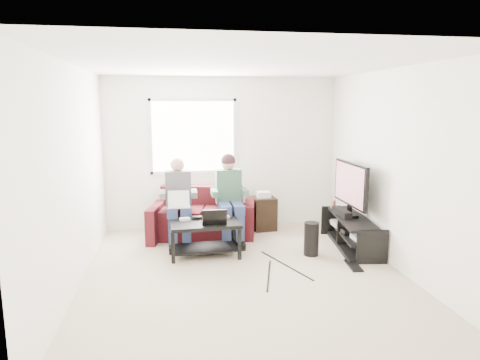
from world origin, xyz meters
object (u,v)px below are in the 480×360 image
sofa (203,218)px  tv_stand (351,234)px  end_table (264,213)px  subwoofer (311,239)px  tv (350,186)px  coffee_table (205,231)px

sofa → tv_stand: bearing=-23.4°
sofa → end_table: sofa is taller
tv_stand → subwoofer: bearing=-162.0°
end_table → tv_stand: bearing=-46.0°
end_table → tv: bearing=-43.5°
subwoofer → end_table: size_ratio=0.72×
sofa → tv_stand: 2.35m
coffee_table → end_table: size_ratio=1.51×
coffee_table → end_table: (1.10, 1.12, -0.06)m
tv_stand → subwoofer: 0.74m
tv_stand → subwoofer: (-0.70, -0.23, 0.03)m
tv_stand → tv: size_ratio=1.35×
tv_stand → end_table: bearing=134.0°
subwoofer → end_table: bearing=106.2°
tv → end_table: 1.64m
sofa → tv_stand: size_ratio=1.24×
coffee_table → tv_stand: 2.21m
tv → subwoofer: size_ratio=2.29×
tv → end_table: (-1.10, 1.04, -0.64)m
tv_stand → end_table: (-1.10, 1.14, 0.09)m
coffee_table → end_table: bearing=45.5°
coffee_table → tv: tv is taller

